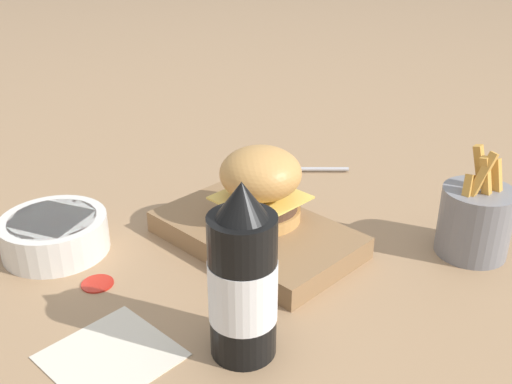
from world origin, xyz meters
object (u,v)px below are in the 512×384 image
at_px(side_bowl, 55,233).
at_px(ketchup_bottle, 243,281).
at_px(burger, 261,184).
at_px(spoon, 286,169).
at_px(serving_board, 256,234).
at_px(fries_basket, 475,220).

bearing_deg(side_bowl, ketchup_bottle, -173.68).
xyz_separation_m(burger, spoon, (0.13, -0.20, -0.08)).
bearing_deg(ketchup_bottle, burger, -50.53).
height_order(serving_board, fries_basket, fries_basket).
xyz_separation_m(fries_basket, spoon, (0.36, -0.02, -0.04)).
bearing_deg(side_bowl, burger, -128.72).
relative_size(side_bowl, spoon, 1.16).
bearing_deg(ketchup_bottle, spoon, -53.80).
height_order(serving_board, ketchup_bottle, ketchup_bottle).
height_order(burger, side_bowl, burger).
distance_m(burger, spoon, 0.25).
bearing_deg(burger, spoon, -57.12).
distance_m(fries_basket, side_bowl, 0.57).
xyz_separation_m(serving_board, burger, (0.01, -0.02, 0.07)).
distance_m(serving_board, fries_basket, 0.30).
bearing_deg(side_bowl, spoon, -96.74).
bearing_deg(burger, ketchup_bottle, 129.47).
relative_size(ketchup_bottle, side_bowl, 1.39).
xyz_separation_m(burger, ketchup_bottle, (-0.15, 0.18, 0.00)).
xyz_separation_m(serving_board, side_bowl, (0.18, 0.20, 0.01)).
xyz_separation_m(burger, side_bowl, (0.18, 0.22, -0.06)).
distance_m(burger, fries_basket, 0.29).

